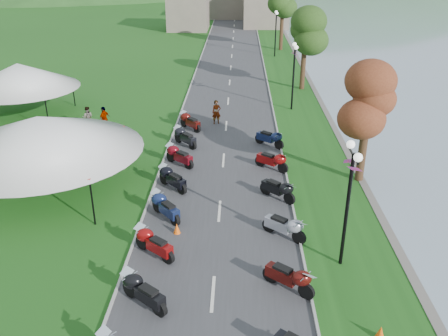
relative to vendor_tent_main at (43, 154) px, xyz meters
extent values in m
cube|color=#3E3E41|center=(9.01, 15.98, -1.99)|extent=(7.00, 120.00, 0.02)
cube|color=gray|center=(7.01, 60.98, 0.50)|extent=(18.00, 16.00, 5.00)
imported|color=slate|center=(-1.25, 2.66, -2.00)|extent=(0.62, 0.69, 1.54)
imported|color=slate|center=(-0.62, 9.29, -2.00)|extent=(0.80, 0.50, 1.56)
imported|color=slate|center=(-4.36, 4.67, -2.00)|extent=(0.60, 1.17, 1.73)
camera|label=1|loc=(9.84, -21.73, 9.46)|focal=38.00mm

